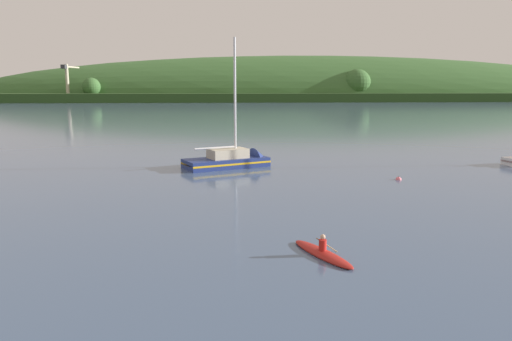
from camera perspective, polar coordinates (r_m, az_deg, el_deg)
The scene contains 5 objects.
far_shoreline_hill at distance 270.94m, azimuth 6.16°, elevation 8.35°, with size 486.75×86.17×47.94m.
dockside_crane at distance 247.54m, azimuth -21.38°, elevation 9.53°, with size 5.27×13.61×17.59m.
sailboat_midwater_white at distance 42.57m, azimuth -2.33°, elevation 0.87°, with size 8.65×5.98×12.41m.
canoe_with_paddler at distance 20.47m, azimuth 7.87°, elevation -9.67°, with size 2.29×3.90×1.02m.
mooring_buoy_midchannel at distance 37.93m, azimuth 16.51°, elevation -1.06°, with size 0.45×0.45×0.53m.
Camera 1 is at (-8.53, 8.03, 6.89)m, focal length 33.80 mm.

